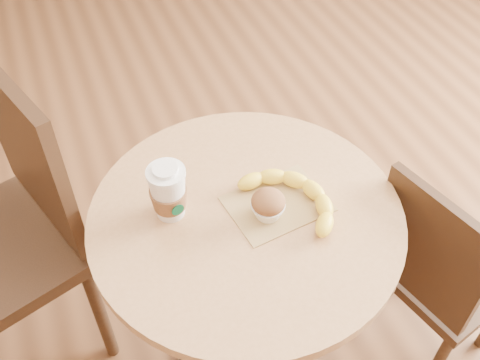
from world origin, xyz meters
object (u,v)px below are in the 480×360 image
Objects in this scene: chair_left at (7,232)px; muffin at (268,205)px; coffee_cup at (168,194)px; banana at (291,201)px; chair_right at (438,271)px; cafe_table at (245,260)px.

chair_left is 12.24× the size of muffin.
coffee_cup is 0.30m from banana.
chair_right is 0.56m from banana.
cafe_table is 0.24m from banana.
banana reaches higher than cafe_table.
coffee_cup is 0.24m from muffin.
muffin is at bearing -34.79° from coffee_cup.
cafe_table is at bearing 42.47° from chair_left.
cafe_table is 5.05× the size of coffee_cup.
banana is (-0.43, 0.14, 0.33)m from chair_right.
coffee_cup is 0.57× the size of banana.
chair_left is at bearing 150.99° from muffin.
chair_right is 0.62m from muffin.
chair_right reaches higher than banana.
cafe_table is 0.75× the size of chair_left.
chair_right is 2.99× the size of banana.
chair_right is (1.12, -0.49, -0.12)m from chair_left.
chair_right is at bearing -42.70° from banana.
chair_left is 0.55m from coffee_cup.
banana is at bearing 56.85° from chair_right.
muffin is at bearing 160.12° from banana.
cafe_table is 0.24m from muffin.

